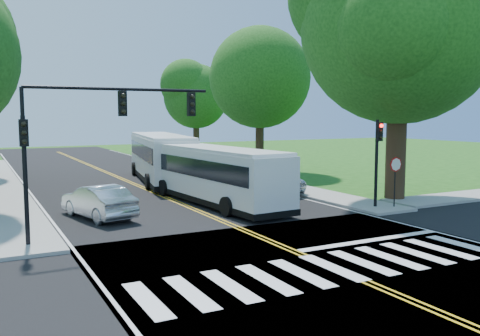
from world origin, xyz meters
TOP-DOWN VIEW (x-y plane):
  - ground at (0.00, 0.00)m, footprint 140.00×140.00m
  - road at (0.00, 18.00)m, footprint 14.00×96.00m
  - cross_road at (0.00, 0.00)m, footprint 60.00×12.00m
  - center_line at (0.00, 22.00)m, footprint 0.36×70.00m
  - edge_line_w at (-6.80, 22.00)m, footprint 0.12×70.00m
  - edge_line_e at (6.80, 22.00)m, footprint 0.12×70.00m
  - crosswalk at (0.00, -0.50)m, footprint 12.60×3.00m
  - stop_bar at (3.50, 1.60)m, footprint 6.60×0.40m
  - sidewalk_nw at (-8.30, 25.00)m, footprint 2.60×40.00m
  - sidewalk_ne at (8.30, 25.00)m, footprint 2.60×40.00m
  - tree_ne_big at (11.00, 8.00)m, footprint 10.80×10.80m
  - tree_east_mid at (11.50, 24.00)m, footprint 8.40×8.40m
  - tree_east_far at (12.50, 40.00)m, footprint 7.20×7.20m
  - signal_nw at (-5.86, 6.43)m, footprint 7.15×0.46m
  - signal_ne at (8.20, 6.44)m, footprint 0.30×0.46m
  - stop_sign at (9.00, 5.98)m, footprint 0.76×0.08m
  - bus_lead at (1.65, 11.91)m, footprint 3.48×11.93m
  - bus_follow at (2.15, 22.11)m, footprint 5.03×13.31m
  - hatchback at (-4.78, 10.75)m, footprint 2.74×4.94m
  - suv at (5.82, 13.37)m, footprint 3.51×5.31m
  - dark_sedan at (5.74, 13.48)m, footprint 2.82×4.71m

SIDE VIEW (x-z plane):
  - ground at x=0.00m, z-range 0.00..0.00m
  - road at x=0.00m, z-range 0.00..0.01m
  - cross_road at x=0.00m, z-range 0.00..0.01m
  - center_line at x=0.00m, z-range 0.01..0.02m
  - edge_line_w at x=-6.80m, z-range 0.01..0.02m
  - edge_line_e at x=6.80m, z-range 0.01..0.02m
  - crosswalk at x=0.00m, z-range 0.01..0.02m
  - stop_bar at x=3.50m, z-range 0.01..0.02m
  - sidewalk_nw at x=-8.30m, z-range 0.00..0.15m
  - sidewalk_ne at x=8.30m, z-range 0.00..0.15m
  - dark_sedan at x=5.74m, z-range 0.01..1.29m
  - suv at x=5.82m, z-range 0.01..1.37m
  - hatchback at x=-4.78m, z-range 0.01..1.55m
  - bus_lead at x=1.65m, z-range 0.10..3.14m
  - bus_follow at x=2.15m, z-range 0.11..3.48m
  - stop_sign at x=9.00m, z-range 0.77..3.30m
  - signal_ne at x=8.20m, z-range 0.76..5.16m
  - signal_nw at x=-5.86m, z-range 1.55..7.21m
  - tree_east_far at x=12.50m, z-range 1.69..12.03m
  - tree_east_mid at x=11.50m, z-range 1.89..13.82m
  - tree_ne_big at x=11.00m, z-range 2.17..17.08m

